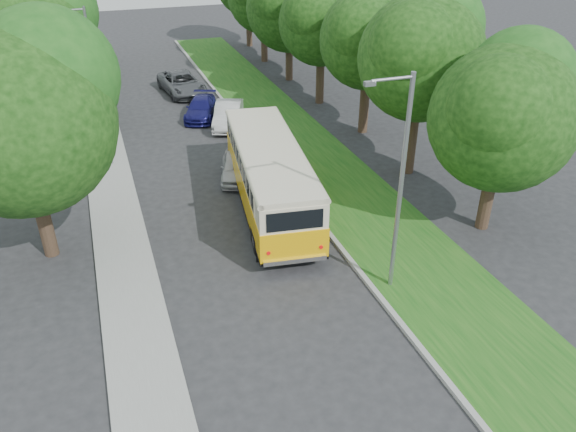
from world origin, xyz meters
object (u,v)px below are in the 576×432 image
object	(u,v)px
car_silver	(236,166)
car_blue	(201,108)
lamppost_near	(399,181)
lamppost_far	(93,70)
car_white	(228,115)
vintage_bus	(270,178)
car_grey	(182,83)

from	to	relation	value
car_silver	car_blue	distance (m)	9.46
lamppost_near	lamppost_far	world-z (taller)	lamppost_near
car_white	vintage_bus	bearing A→B (deg)	-74.51
lamppost_near	car_silver	distance (m)	11.81
vintage_bus	car_grey	world-z (taller)	vintage_bus
lamppost_far	car_silver	world-z (taller)	lamppost_far
lamppost_far	car_blue	world-z (taller)	lamppost_far
vintage_bus	car_blue	world-z (taller)	vintage_bus
lamppost_far	car_grey	size ratio (longest dim) A/B	1.39
car_white	car_grey	world-z (taller)	car_grey
car_white	car_blue	bearing A→B (deg)	141.38
car_silver	car_grey	world-z (taller)	car_grey
car_silver	car_white	world-z (taller)	car_white
car_blue	lamppost_near	bearing A→B (deg)	-61.99
car_blue	vintage_bus	bearing A→B (deg)	-67.68
lamppost_far	vintage_bus	bearing A→B (deg)	-59.72
lamppost_far	car_grey	bearing A→B (deg)	50.64
lamppost_far	car_white	bearing A→B (deg)	-2.30
car_white	car_silver	bearing A→B (deg)	-81.36
car_silver	car_grey	size ratio (longest dim) A/B	0.69
car_blue	car_grey	bearing A→B (deg)	113.27
car_grey	lamppost_near	bearing A→B (deg)	-90.18
lamppost_far	car_blue	distance (m)	7.36
lamppost_far	lamppost_near	bearing A→B (deg)	-64.29
vintage_bus	car_white	xyz separation A→B (m)	(0.86, 11.09, -0.85)
lamppost_far	car_silver	distance (m)	10.36
lamppost_near	vintage_bus	size ratio (longest dim) A/B	0.75
lamppost_near	car_white	distance (m)	18.61
car_silver	car_blue	world-z (taller)	car_silver
lamppost_near	lamppost_far	bearing A→B (deg)	115.71
vintage_bus	lamppost_far	bearing A→B (deg)	128.01
car_silver	car_blue	xyz separation A→B (m)	(0.19, 9.46, -0.01)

